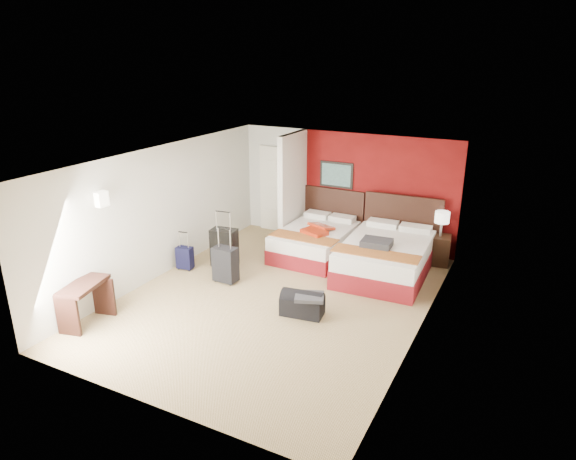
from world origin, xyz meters
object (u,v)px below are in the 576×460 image
Objects in this scene: bed_right at (385,258)px; duffel_bag at (302,305)px; table_lamp at (441,224)px; desk at (86,304)px; nightstand at (439,250)px; red_suitcase_open at (318,230)px; suitcase_black at (224,249)px; bed_left at (315,242)px; suitcase_navy at (185,259)px; suitcase_charcoal at (225,266)px.

bed_right is 3.21× the size of duffel_bag.
table_lamp is 3.63m from duffel_bag.
nightstand is at bearing 34.57° from desk.
red_suitcase_open is 1.17× the size of nightstand.
desk is at bearing -139.29° from nightstand.
suitcase_black is 3.02m from desk.
desk is (-2.04, -4.32, 0.07)m from bed_left.
suitcase_black is (-3.83, -2.10, 0.08)m from nightstand.
suitcase_black reaches higher than bed_left.
suitcase_navy is 0.51× the size of desk.
bed_left is 2.75m from suitcase_navy.
nightstand is at bearing 22.29° from suitcase_navy.
nightstand is 0.71× the size of desk.
nightstand is at bearing 40.03° from suitcase_charcoal.
red_suitcase_open is 2.19m from suitcase_charcoal.
table_lamp is 6.77m from desk.
table_lamp reaches higher than bed_right.
bed_right is 2.32m from duffel_bag.
nightstand reaches higher than bed_left.
table_lamp is at bearing 17.75° from bed_left.
suitcase_black is 0.75m from suitcase_charcoal.
red_suitcase_open is 1.60× the size of suitcase_navy.
red_suitcase_open is 1.02× the size of duffel_bag.
bed_left is 3.78× the size of table_lamp.
bed_right is (1.62, -0.29, 0.04)m from bed_left.
suitcase_navy is at bearing 75.66° from desk.
bed_left is 0.37m from red_suitcase_open.
desk is at bearing -109.98° from suitcase_black.
bed_right is 3.69× the size of nightstand.
suitcase_navy is at bearing 174.85° from suitcase_charcoal.
red_suitcase_open is 0.82× the size of desk.
suitcase_black reaches higher than suitcase_charcoal.
suitcase_charcoal is (-1.06, -1.89, -0.30)m from red_suitcase_open.
bed_right is at bearing 33.98° from desk.
suitcase_charcoal is at bearing -14.49° from suitcase_navy.
suitcase_charcoal is at bearing -149.00° from bed_right.
suitcase_charcoal is (-3.40, -2.72, -0.53)m from table_lamp.
table_lamp is (2.44, 0.73, 0.57)m from bed_left.
suitcase_navy is 0.63× the size of duffel_bag.
duffel_bag is at bearing -13.49° from suitcase_charcoal.
suitcase_black is (-3.83, -2.10, -0.48)m from table_lamp.
desk is at bearing -96.87° from red_suitcase_open.
red_suitcase_open reaches higher than bed_left.
nightstand is at bearing 56.25° from duffel_bag.
desk is (-0.02, -2.46, 0.14)m from suitcase_navy.
table_lamp is at bearing 40.03° from suitcase_charcoal.
suitcase_black is (-1.49, -1.28, -0.25)m from red_suitcase_open.
bed_right reaches higher than duffel_bag.
suitcase_navy is at bearing -158.92° from bed_right.
bed_right is at bearing 12.92° from red_suitcase_open.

